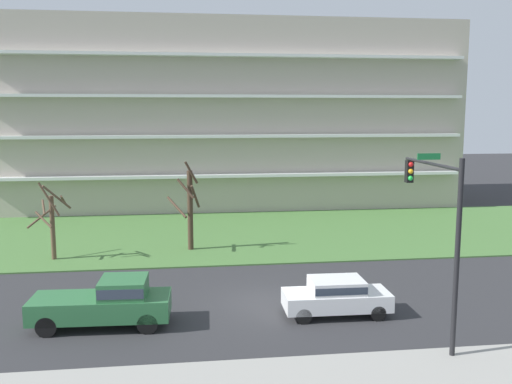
# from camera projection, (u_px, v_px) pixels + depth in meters

# --- Properties ---
(ground) EXTENTS (160.00, 160.00, 0.00)m
(ground) POSITION_uv_depth(u_px,v_px,m) (267.00, 302.00, 25.16)
(ground) COLOR #2D2D30
(grass_lawn_strip) EXTENTS (80.00, 16.00, 0.08)m
(grass_lawn_strip) POSITION_uv_depth(u_px,v_px,m) (237.00, 234.00, 38.89)
(grass_lawn_strip) COLOR #477238
(grass_lawn_strip) RESTS_ON ground
(apartment_building) EXTENTS (41.08, 12.78, 16.06)m
(apartment_building) POSITION_uv_depth(u_px,v_px,m) (222.00, 116.00, 51.39)
(apartment_building) COLOR #B2A899
(apartment_building) RESTS_ON ground
(tree_far_left) EXTENTS (2.55, 2.55, 4.59)m
(tree_far_left) POSITION_uv_depth(u_px,v_px,m) (52.00, 220.00, 31.73)
(tree_far_left) COLOR brown
(tree_far_left) RESTS_ON ground
(tree_left) EXTENTS (2.04, 1.74, 5.52)m
(tree_left) POSITION_uv_depth(u_px,v_px,m) (189.00, 207.00, 33.92)
(tree_left) COLOR #423023
(tree_left) RESTS_ON ground
(pickup_green_near_left) EXTENTS (5.48, 2.23, 1.95)m
(pickup_green_near_left) POSITION_uv_depth(u_px,v_px,m) (107.00, 302.00, 22.19)
(pickup_green_near_left) COLOR #2D6B3D
(pickup_green_near_left) RESTS_ON ground
(sedan_white_center_left) EXTENTS (4.43, 1.89, 1.57)m
(sedan_white_center_left) POSITION_uv_depth(u_px,v_px,m) (336.00, 295.00, 23.41)
(sedan_white_center_left) COLOR white
(sedan_white_center_left) RESTS_ON ground
(traffic_signal_mast) EXTENTS (0.90, 4.68, 6.96)m
(traffic_signal_mast) POSITION_uv_depth(u_px,v_px,m) (439.00, 218.00, 20.14)
(traffic_signal_mast) COLOR black
(traffic_signal_mast) RESTS_ON ground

